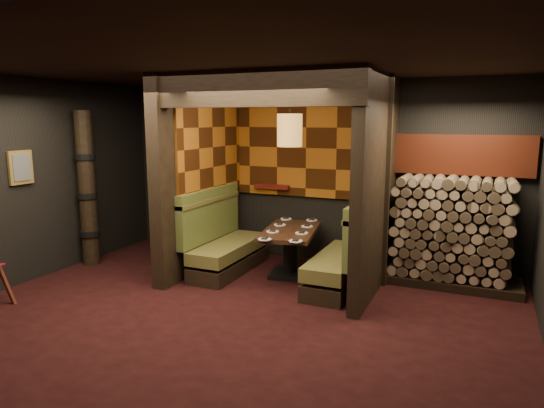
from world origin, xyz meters
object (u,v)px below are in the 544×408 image
(booth_bench_left, at_px, (223,245))
(totem_column, at_px, (87,190))
(booth_bench_right, at_px, (345,259))
(pendant_lamp, at_px, (290,130))
(firewood_stack, at_px, (457,232))
(dining_table, at_px, (290,245))

(booth_bench_left, height_order, totem_column, totem_column)
(booth_bench_left, bearing_deg, booth_bench_right, 0.00)
(booth_bench_right, distance_m, pendant_lamp, 1.93)
(booth_bench_right, bearing_deg, firewood_stack, 27.35)
(firewood_stack, bearing_deg, booth_bench_right, -152.65)
(firewood_stack, bearing_deg, dining_table, -166.63)
(booth_bench_left, bearing_deg, firewood_stack, 12.17)
(booth_bench_right, xyz_separation_m, firewood_stack, (1.35, 0.70, 0.35))
(booth_bench_left, xyz_separation_m, booth_bench_right, (1.89, 0.00, 0.00))
(booth_bench_right, distance_m, dining_table, 0.89)
(booth_bench_right, xyz_separation_m, totem_column, (-3.98, -0.55, 0.79))
(pendant_lamp, relative_size, firewood_stack, 0.55)
(dining_table, relative_size, pendant_lamp, 1.49)
(dining_table, bearing_deg, firewood_stack, 13.37)
(booth_bench_left, bearing_deg, dining_table, 9.52)
(dining_table, height_order, pendant_lamp, pendant_lamp)
(booth_bench_left, xyz_separation_m, pendant_lamp, (1.02, 0.12, 1.72))
(dining_table, distance_m, pendant_lamp, 1.65)
(booth_bench_left, distance_m, pendant_lamp, 2.00)
(booth_bench_left, bearing_deg, totem_column, -165.25)
(booth_bench_right, relative_size, pendant_lamp, 1.67)
(booth_bench_left, height_order, firewood_stack, firewood_stack)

